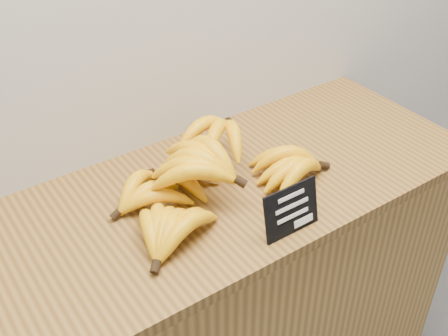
% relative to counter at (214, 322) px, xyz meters
% --- Properties ---
extents(counter, '(1.37, 0.50, 0.90)m').
position_rel_counter_xyz_m(counter, '(0.00, 0.00, 0.00)').
color(counter, olive).
rests_on(counter, ground).
extents(counter_top, '(1.35, 0.54, 0.03)m').
position_rel_counter_xyz_m(counter_top, '(0.00, 0.00, 0.47)').
color(counter_top, brown).
rests_on(counter_top, counter).
extents(chalkboard_sign, '(0.14, 0.03, 0.11)m').
position_rel_counter_xyz_m(chalkboard_sign, '(0.06, -0.21, 0.53)').
color(chalkboard_sign, black).
rests_on(chalkboard_sign, counter_top).
extents(banana_pile, '(0.56, 0.38, 0.13)m').
position_rel_counter_xyz_m(banana_pile, '(-0.03, -0.00, 0.53)').
color(banana_pile, '#EDB209').
rests_on(banana_pile, counter_top).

